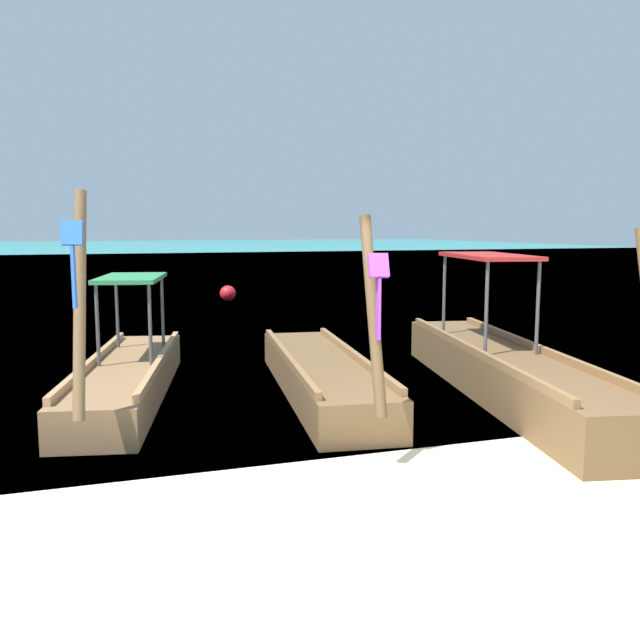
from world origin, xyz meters
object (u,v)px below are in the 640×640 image
Objects in this scene: longtail_boat_blue_ribbon at (127,375)px; longtail_boat_violet_ribbon at (322,376)px; longtail_boat_turquoise_ribbon at (505,370)px; mooring_buoy_near at (228,293)px.

longtail_boat_violet_ribbon is at bearing -14.69° from longtail_boat_blue_ribbon.
longtail_boat_turquoise_ribbon is at bearing -20.92° from longtail_boat_violet_ribbon.
longtail_boat_blue_ribbon is 2.75m from longtail_boat_violet_ribbon.
longtail_boat_turquoise_ribbon is 13.63× the size of mooring_buoy_near.
longtail_boat_blue_ribbon is 0.78× the size of longtail_boat_turquoise_ribbon.
longtail_boat_violet_ribbon reaches higher than mooring_buoy_near.
longtail_boat_violet_ribbon is 12.90m from mooring_buoy_near.
longtail_boat_blue_ribbon reaches higher than longtail_boat_violet_ribbon.
mooring_buoy_near is (3.80, 12.15, -0.06)m from longtail_boat_blue_ribbon.
longtail_boat_blue_ribbon is 10.69× the size of mooring_buoy_near.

